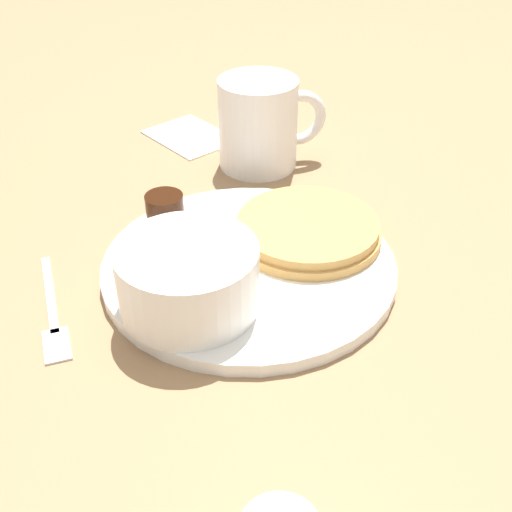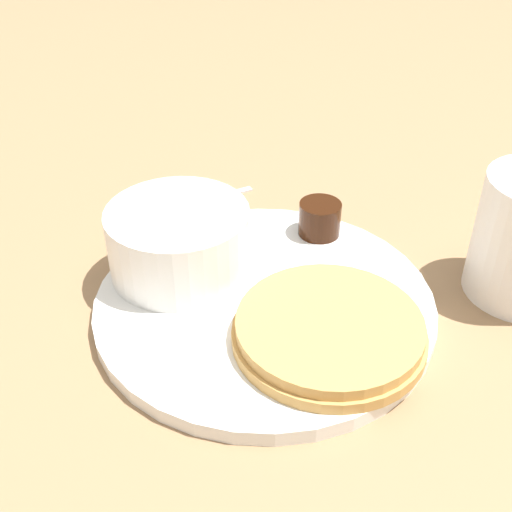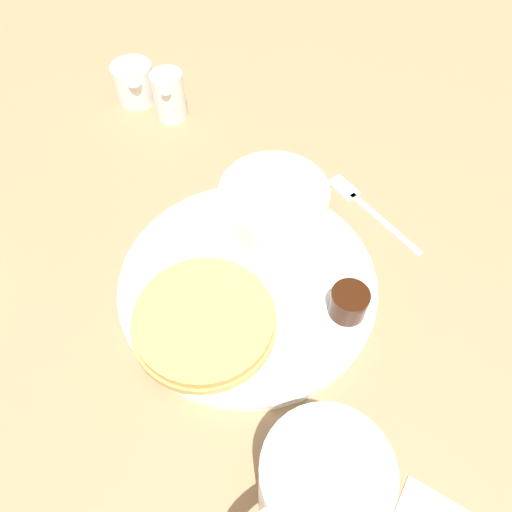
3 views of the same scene
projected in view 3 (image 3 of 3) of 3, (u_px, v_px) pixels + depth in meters
ground_plane at (248, 286)px, 0.51m from camera, size 4.00×4.00×0.00m
plate at (248, 283)px, 0.50m from camera, size 0.26×0.26×0.01m
pancake_stack at (204, 321)px, 0.46m from camera, size 0.14×0.14×0.02m
bowl at (273, 206)px, 0.51m from camera, size 0.11×0.11×0.05m
syrup_cup at (349, 303)px, 0.46m from camera, size 0.04×0.04×0.03m
butter_ramekin at (292, 207)px, 0.53m from camera, size 0.05×0.05×0.04m
coffee_mug at (317, 489)px, 0.35m from camera, size 0.09×0.12×0.10m
creamer_pitcher_near at (169, 95)px, 0.64m from camera, size 0.05×0.05×0.06m
creamer_pitcher_far at (134, 82)px, 0.66m from camera, size 0.07×0.05×0.05m
fork at (364, 204)px, 0.57m from camera, size 0.14×0.03×0.00m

